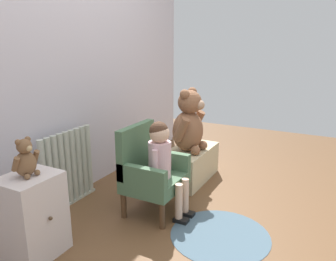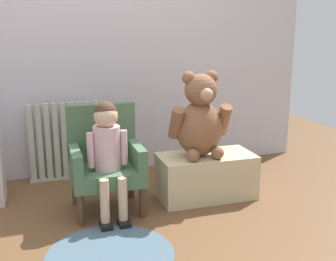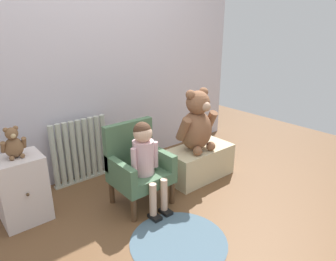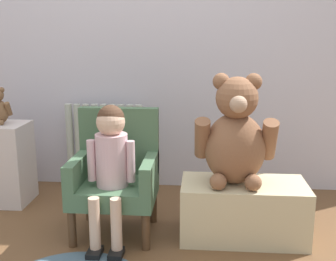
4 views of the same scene
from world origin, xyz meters
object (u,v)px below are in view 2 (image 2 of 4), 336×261
Objects in this scene: child_armchair at (105,160)px; child_figure at (107,143)px; large_teddy_bear at (200,119)px; radiator at (65,142)px; low_bench at (206,176)px; floor_rug at (110,254)px.

child_armchair is 0.93× the size of child_figure.
child_armchair is at bearing 176.93° from large_teddy_bear.
radiator is 0.92× the size of low_bench.
child_figure is (0.00, -0.11, 0.14)m from child_armchair.
child_armchair is at bearing 90.00° from child_figure.
child_figure is 0.78m from low_bench.
child_figure is at bearing -74.21° from radiator.
floor_rug is (-0.73, -0.58, -0.57)m from large_teddy_bear.
large_teddy_bear is 0.85× the size of floor_rug.
low_bench is 1.14× the size of large_teddy_bear.
radiator reaches higher than low_bench.
floor_rug is at bearing -98.04° from child_armchair.
large_teddy_bear reaches higher than floor_rug.
large_teddy_bear is at bearing 6.84° from child_figure.
child_figure reaches higher than floor_rug.
child_armchair is 0.99× the size of floor_rug.
low_bench is at bearing 36.44° from floor_rug.
child_armchair is 0.73m from low_bench.
radiator is 0.68m from child_armchair.
radiator is 0.84× the size of child_figure.
floor_rug is at bearing -99.80° from child_figure.
radiator is 1.05× the size of large_teddy_bear.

